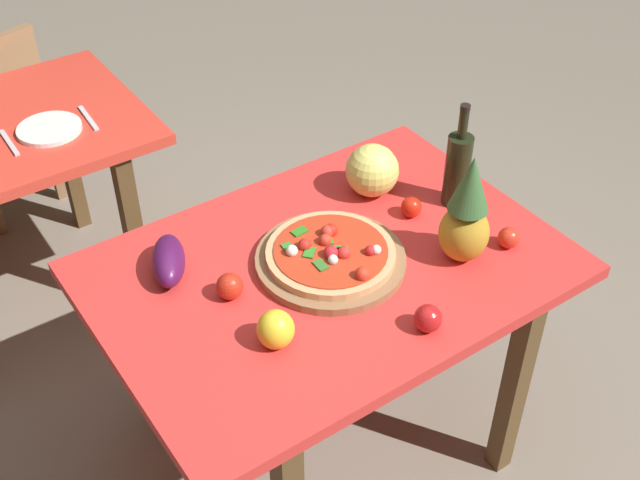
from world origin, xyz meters
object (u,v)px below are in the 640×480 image
(display_table, at_px, (328,289))
(pizza, at_px, (331,252))
(fork_utensil, at_px, (9,143))
(pizza_board, at_px, (330,260))
(dinner_plate, at_px, (49,129))
(tomato_near_board, at_px, (230,286))
(tomato_at_corner, at_px, (411,207))
(pineapple_left, at_px, (467,215))
(tomato_by_bottle, at_px, (509,238))
(eggplant, at_px, (168,261))
(knife_utensil, at_px, (88,118))
(melon, at_px, (372,170))
(bell_pepper, at_px, (276,329))
(wine_bottle, at_px, (458,168))
(tomato_beside_pepper, at_px, (428,318))

(display_table, xyz_separation_m, pizza, (0.01, 0.00, 0.13))
(fork_utensil, bearing_deg, pizza_board, -63.29)
(pizza, relative_size, dinner_plate, 1.63)
(tomato_near_board, height_order, tomato_at_corner, tomato_near_board)
(pineapple_left, xyz_separation_m, fork_utensil, (-0.85, 1.30, -0.14))
(display_table, height_order, tomato_by_bottle, tomato_by_bottle)
(eggplant, xyz_separation_m, knife_utensil, (0.13, 0.90, -0.04))
(display_table, distance_m, melon, 0.40)
(pizza, relative_size, eggplant, 1.79)
(eggplant, distance_m, fork_utensil, 0.91)
(pineapple_left, xyz_separation_m, tomato_at_corner, (0.00, 0.22, -0.12))
(pineapple_left, relative_size, bell_pepper, 3.19)
(pizza_board, bearing_deg, wine_bottle, 2.49)
(tomato_near_board, relative_size, tomato_at_corner, 1.16)
(eggplant, relative_size, tomato_near_board, 2.77)
(bell_pepper, xyz_separation_m, tomato_near_board, (-0.01, 0.21, -0.01))
(tomato_by_bottle, relative_size, fork_utensil, 0.34)
(melon, xyz_separation_m, tomato_by_bottle, (0.16, -0.43, -0.05))
(pizza, bearing_deg, bell_pepper, -149.40)
(fork_utensil, bearing_deg, tomato_near_board, -76.29)
(pizza_board, distance_m, tomato_by_bottle, 0.51)
(display_table, bearing_deg, tomato_near_board, 171.46)
(eggplant, height_order, tomato_beside_pepper, eggplant)
(bell_pepper, bearing_deg, dinner_plate, 94.93)
(display_table, distance_m, pizza, 0.13)
(bell_pepper, xyz_separation_m, tomato_at_corner, (0.61, 0.21, -0.02))
(bell_pepper, distance_m, fork_utensil, 1.31)
(pizza_board, bearing_deg, knife_utensil, 102.87)
(pineapple_left, bearing_deg, melon, 93.08)
(tomato_near_board, height_order, tomato_by_bottle, tomato_near_board)
(eggplant, relative_size, dinner_plate, 0.91)
(tomato_at_corner, distance_m, tomato_by_bottle, 0.30)
(melon, bearing_deg, tomato_by_bottle, -69.41)
(melon, xyz_separation_m, knife_utensil, (-0.55, 0.91, -0.08))
(wine_bottle, xyz_separation_m, tomato_beside_pepper, (-0.42, -0.37, -0.09))
(display_table, relative_size, tomato_near_board, 17.65)
(tomato_beside_pepper, bearing_deg, pizza, 99.32)
(bell_pepper, height_order, fork_utensil, bell_pepper)
(wine_bottle, height_order, tomato_by_bottle, wine_bottle)
(melon, bearing_deg, tomato_near_board, -164.88)
(wine_bottle, height_order, melon, wine_bottle)
(pizza, bearing_deg, wine_bottle, 2.63)
(pineapple_left, bearing_deg, tomato_near_board, 159.80)
(knife_utensil, bearing_deg, pizza, -73.53)
(wine_bottle, bearing_deg, eggplant, 167.14)
(pizza, xyz_separation_m, fork_utensil, (-0.53, 1.11, -0.04))
(knife_utensil, bearing_deg, dinner_plate, -176.40)
(eggplant, bearing_deg, pizza_board, -29.41)
(tomato_beside_pepper, relative_size, knife_utensil, 0.40)
(tomato_beside_pepper, distance_m, tomato_by_bottle, 0.42)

